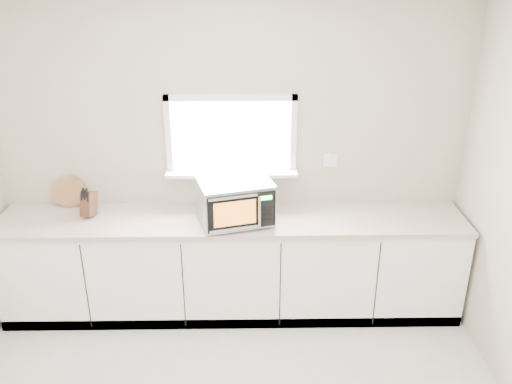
{
  "coord_description": "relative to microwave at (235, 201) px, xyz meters",
  "views": [
    {
      "loc": [
        0.14,
        -2.37,
        2.95
      ],
      "look_at": [
        0.2,
        1.55,
        1.22
      ],
      "focal_mm": 38.0,
      "sensor_mm": 36.0,
      "label": 1
    }
  ],
  "objects": [
    {
      "name": "knife_block",
      "position": [
        -1.23,
        0.13,
        -0.07
      ],
      "size": [
        0.12,
        0.2,
        0.27
      ],
      "rotation": [
        0.0,
        0.0,
        -0.19
      ],
      "color": "#4B2C1B",
      "rests_on": "countertop"
    },
    {
      "name": "cabinets",
      "position": [
        -0.03,
        0.08,
        -0.67
      ],
      "size": [
        3.92,
        0.6,
        0.88
      ],
      "primitive_type": "cube",
      "color": "white",
      "rests_on": "ground"
    },
    {
      "name": "microwave",
      "position": [
        0.0,
        0.0,
        0.0
      ],
      "size": [
        0.66,
        0.58,
        0.37
      ],
      "rotation": [
        0.0,
        0.0,
        0.27
      ],
      "color": "black",
      "rests_on": "countertop"
    },
    {
      "name": "cutting_board",
      "position": [
        -1.45,
        0.32,
        -0.05
      ],
      "size": [
        0.28,
        0.07,
        0.28
      ],
      "primitive_type": "cylinder",
      "rotation": [
        1.4,
        0.0,
        0.0
      ],
      "color": "olive",
      "rests_on": "countertop"
    },
    {
      "name": "back_wall",
      "position": [
        -0.03,
        0.38,
        0.25
      ],
      "size": [
        4.0,
        0.17,
        2.7
      ],
      "color": "#B29E8D",
      "rests_on": "ground"
    },
    {
      "name": "countertop",
      "position": [
        -0.03,
        0.07,
        -0.21
      ],
      "size": [
        3.92,
        0.64,
        0.04
      ],
      "primitive_type": "cube",
      "color": "#B7A697",
      "rests_on": "cabinets"
    },
    {
      "name": "coffee_grinder",
      "position": [
        0.17,
        0.21,
        -0.09
      ],
      "size": [
        0.15,
        0.15,
        0.2
      ],
      "rotation": [
        0.0,
        0.0,
        -0.33
      ],
      "color": "#B6B9BE",
      "rests_on": "countertop"
    }
  ]
}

